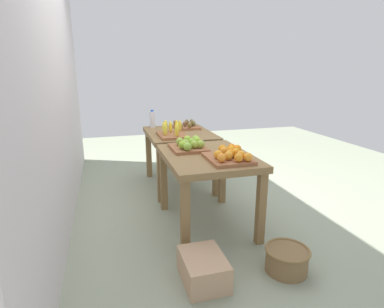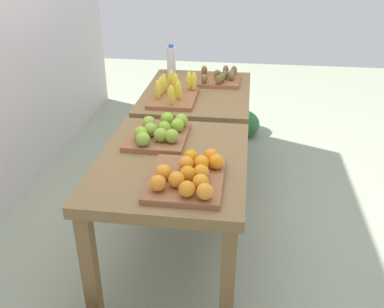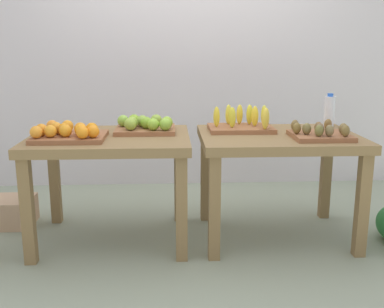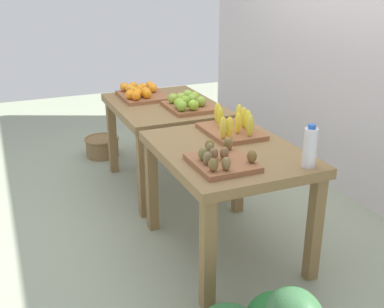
{
  "view_description": "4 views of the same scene",
  "coord_description": "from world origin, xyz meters",
  "px_view_note": "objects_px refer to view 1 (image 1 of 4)",
  "views": [
    {
      "loc": [
        -3.23,
        0.91,
        1.5
      ],
      "look_at": [
        -0.01,
        -0.01,
        0.58
      ],
      "focal_mm": 29.0,
      "sensor_mm": 36.0,
      "label": 1
    },
    {
      "loc": [
        -2.55,
        -0.37,
        1.8
      ],
      "look_at": [
        -0.06,
        -0.04,
        0.5
      ],
      "focal_mm": 39.96,
      "sensor_mm": 36.0,
      "label": 2
    },
    {
      "loc": [
        -0.17,
        -2.99,
        1.3
      ],
      "look_at": [
        -0.02,
        0.01,
        0.59
      ],
      "focal_mm": 43.23,
      "sensor_mm": 36.0,
      "label": 3
    },
    {
      "loc": [
        2.92,
        -1.24,
        1.72
      ],
      "look_at": [
        0.06,
        -0.02,
        0.51
      ],
      "focal_mm": 43.86,
      "sensor_mm": 36.0,
      "label": 4
    }
  ],
  "objects_px": {
    "orange_bin": "(230,155)",
    "display_table_right": "(179,140)",
    "water_bottle": "(152,119)",
    "cardboard_produce_box": "(203,269)",
    "wicker_basket": "(287,259)",
    "kiwi_bin": "(187,126)",
    "banana_crate": "(172,132)",
    "display_table_left": "(207,165)",
    "apple_bin": "(189,145)",
    "watermelon_pile": "(180,154)"
  },
  "relations": [
    {
      "from": "kiwi_bin",
      "to": "wicker_basket",
      "type": "xyz_separation_m",
      "value": [
        -2.23,
        -0.19,
        -0.65
      ]
    },
    {
      "from": "cardboard_produce_box",
      "to": "apple_bin",
      "type": "bearing_deg",
      "value": -10.08
    },
    {
      "from": "banana_crate",
      "to": "cardboard_produce_box",
      "type": "xyz_separation_m",
      "value": [
        -1.72,
        0.16,
        -0.67
      ]
    },
    {
      "from": "apple_bin",
      "to": "wicker_basket",
      "type": "distance_m",
      "value": 1.38
    },
    {
      "from": "display_table_left",
      "to": "orange_bin",
      "type": "distance_m",
      "value": 0.31
    },
    {
      "from": "water_bottle",
      "to": "kiwi_bin",
      "type": "bearing_deg",
      "value": -115.14
    },
    {
      "from": "display_table_right",
      "to": "wicker_basket",
      "type": "bearing_deg",
      "value": -170.08
    },
    {
      "from": "display_table_left",
      "to": "orange_bin",
      "type": "xyz_separation_m",
      "value": [
        -0.24,
        -0.13,
        0.15
      ]
    },
    {
      "from": "watermelon_pile",
      "to": "cardboard_produce_box",
      "type": "xyz_separation_m",
      "value": [
        -2.86,
        0.53,
        -0.07
      ]
    },
    {
      "from": "display_table_right",
      "to": "kiwi_bin",
      "type": "distance_m",
      "value": 0.31
    },
    {
      "from": "display_table_left",
      "to": "wicker_basket",
      "type": "distance_m",
      "value": 1.08
    },
    {
      "from": "display_table_right",
      "to": "water_bottle",
      "type": "distance_m",
      "value": 0.56
    },
    {
      "from": "apple_bin",
      "to": "banana_crate",
      "type": "distance_m",
      "value": 0.67
    },
    {
      "from": "water_bottle",
      "to": "cardboard_produce_box",
      "type": "distance_m",
      "value": 2.48
    },
    {
      "from": "apple_bin",
      "to": "water_bottle",
      "type": "distance_m",
      "value": 1.33
    },
    {
      "from": "water_bottle",
      "to": "orange_bin",
      "type": "bearing_deg",
      "value": -167.39
    },
    {
      "from": "kiwi_bin",
      "to": "water_bottle",
      "type": "bearing_deg",
      "value": 64.86
    },
    {
      "from": "display_table_right",
      "to": "watermelon_pile",
      "type": "bearing_deg",
      "value": -14.36
    },
    {
      "from": "orange_bin",
      "to": "cardboard_produce_box",
      "type": "bearing_deg",
      "value": 143.84
    },
    {
      "from": "display_table_left",
      "to": "apple_bin",
      "type": "distance_m",
      "value": 0.3
    },
    {
      "from": "banana_crate",
      "to": "display_table_left",
      "type": "bearing_deg",
      "value": -170.86
    },
    {
      "from": "display_table_right",
      "to": "watermelon_pile",
      "type": "height_order",
      "value": "display_table_right"
    },
    {
      "from": "kiwi_bin",
      "to": "wicker_basket",
      "type": "distance_m",
      "value": 2.33
    },
    {
      "from": "banana_crate",
      "to": "water_bottle",
      "type": "height_order",
      "value": "water_bottle"
    },
    {
      "from": "banana_crate",
      "to": "display_table_right",
      "type": "bearing_deg",
      "value": -33.47
    },
    {
      "from": "display_table_right",
      "to": "apple_bin",
      "type": "height_order",
      "value": "apple_bin"
    },
    {
      "from": "display_table_left",
      "to": "apple_bin",
      "type": "height_order",
      "value": "apple_bin"
    },
    {
      "from": "orange_bin",
      "to": "apple_bin",
      "type": "bearing_deg",
      "value": 27.02
    },
    {
      "from": "display_table_right",
      "to": "kiwi_bin",
      "type": "bearing_deg",
      "value": -34.86
    },
    {
      "from": "display_table_left",
      "to": "display_table_right",
      "type": "height_order",
      "value": "same"
    },
    {
      "from": "watermelon_pile",
      "to": "wicker_basket",
      "type": "bearing_deg",
      "value": -177.73
    },
    {
      "from": "cardboard_produce_box",
      "to": "water_bottle",
      "type": "bearing_deg",
      "value": -0.6
    },
    {
      "from": "orange_bin",
      "to": "watermelon_pile",
      "type": "xyz_separation_m",
      "value": [
        2.28,
        -0.11,
        -0.59
      ]
    },
    {
      "from": "display_table_right",
      "to": "wicker_basket",
      "type": "height_order",
      "value": "display_table_right"
    },
    {
      "from": "banana_crate",
      "to": "watermelon_pile",
      "type": "relative_size",
      "value": 0.7
    },
    {
      "from": "display_table_right",
      "to": "banana_crate",
      "type": "relative_size",
      "value": 2.36
    },
    {
      "from": "display_table_left",
      "to": "water_bottle",
      "type": "xyz_separation_m",
      "value": [
        1.55,
        0.28,
        0.22
      ]
    },
    {
      "from": "orange_bin",
      "to": "watermelon_pile",
      "type": "distance_m",
      "value": 2.35
    },
    {
      "from": "display_table_right",
      "to": "water_bottle",
      "type": "height_order",
      "value": "water_bottle"
    },
    {
      "from": "water_bottle",
      "to": "wicker_basket",
      "type": "relative_size",
      "value": 0.7
    },
    {
      "from": "wicker_basket",
      "to": "cardboard_produce_box",
      "type": "bearing_deg",
      "value": 84.69
    },
    {
      "from": "orange_bin",
      "to": "display_table_right",
      "type": "bearing_deg",
      "value": 5.27
    },
    {
      "from": "kiwi_bin",
      "to": "wicker_basket",
      "type": "relative_size",
      "value": 1.09
    },
    {
      "from": "watermelon_pile",
      "to": "wicker_basket",
      "type": "xyz_separation_m",
      "value": [
        -2.92,
        -0.12,
        -0.07
      ]
    },
    {
      "from": "display_table_right",
      "to": "banana_crate",
      "type": "xyz_separation_m",
      "value": [
        -0.22,
        0.14,
        0.15
      ]
    },
    {
      "from": "display_table_right",
      "to": "orange_bin",
      "type": "xyz_separation_m",
      "value": [
        -1.36,
        -0.13,
        0.15
      ]
    },
    {
      "from": "display_table_right",
      "to": "apple_bin",
      "type": "relative_size",
      "value": 2.56
    },
    {
      "from": "display_table_right",
      "to": "wicker_basket",
      "type": "xyz_separation_m",
      "value": [
        -2.0,
        -0.35,
        -0.52
      ]
    },
    {
      "from": "display_table_right",
      "to": "apple_bin",
      "type": "xyz_separation_m",
      "value": [
        -0.89,
        0.11,
        0.15
      ]
    },
    {
      "from": "banana_crate",
      "to": "wicker_basket",
      "type": "bearing_deg",
      "value": -164.49
    }
  ]
}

